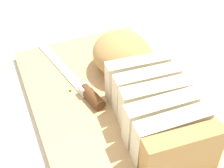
% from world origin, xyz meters
% --- Properties ---
extents(ground_plane, '(3.00, 3.00, 0.00)m').
position_xyz_m(ground_plane, '(0.00, 0.00, 0.00)').
color(ground_plane, silver).
extents(cutting_board, '(0.46, 0.32, 0.02)m').
position_xyz_m(cutting_board, '(0.00, 0.00, 0.01)').
color(cutting_board, tan).
rests_on(cutting_board, ground_plane).
extents(bread_loaf, '(0.34, 0.14, 0.08)m').
position_xyz_m(bread_loaf, '(0.02, 0.04, 0.06)').
color(bread_loaf, tan).
rests_on(bread_loaf, cutting_board).
extents(bread_knife, '(0.26, 0.08, 0.02)m').
position_xyz_m(bread_knife, '(-0.03, -0.05, 0.03)').
color(bread_knife, silver).
rests_on(bread_knife, cutting_board).
extents(crumb_near_knife, '(0.01, 0.01, 0.01)m').
position_xyz_m(crumb_near_knife, '(-0.02, -0.05, 0.02)').
color(crumb_near_knife, tan).
rests_on(crumb_near_knife, cutting_board).
extents(crumb_near_loaf, '(0.01, 0.01, 0.01)m').
position_xyz_m(crumb_near_loaf, '(0.06, 0.00, 0.02)').
color(crumb_near_loaf, tan).
rests_on(crumb_near_loaf, cutting_board).
extents(crumb_stray_left, '(0.01, 0.01, 0.01)m').
position_xyz_m(crumb_stray_left, '(-0.04, -0.07, 0.02)').
color(crumb_stray_left, tan).
rests_on(crumb_stray_left, cutting_board).
extents(crumb_stray_right, '(0.01, 0.01, 0.01)m').
position_xyz_m(crumb_stray_right, '(0.01, 0.04, 0.02)').
color(crumb_stray_right, tan).
rests_on(crumb_stray_right, cutting_board).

